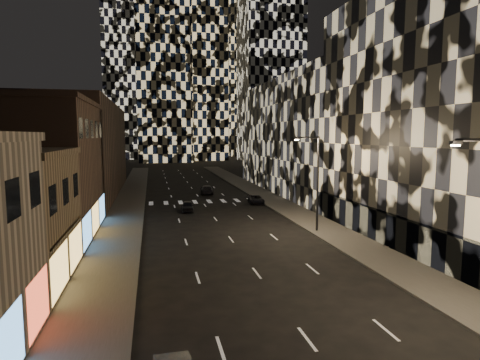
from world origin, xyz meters
name	(u,v)px	position (x,y,z in m)	size (l,w,h in m)	color
sidewalk_left	(128,204)	(-10.00, 50.00, 0.07)	(4.00, 120.00, 0.15)	#47443F
sidewalk_right	(271,199)	(10.00, 50.00, 0.07)	(4.00, 120.00, 0.15)	#47443F
curb_left	(144,203)	(-7.90, 50.00, 0.07)	(0.20, 120.00, 0.15)	#4C4C47
curb_right	(257,199)	(7.90, 50.00, 0.07)	(0.20, 120.00, 0.15)	#4C4C47
retail_brown	(35,172)	(-17.00, 33.50, 6.00)	(10.00, 15.00, 12.00)	#50382D
retail_filler_left	(83,150)	(-17.00, 60.00, 7.00)	(10.00, 40.00, 14.00)	#50382D
midrise_right	(469,115)	(20.00, 24.50, 11.00)	(16.00, 25.00, 22.00)	#232326
midrise_base	(384,227)	(12.30, 24.50, 1.50)	(0.60, 25.00, 3.00)	#383838
midrise_filler_right	(317,137)	(20.00, 57.00, 9.00)	(16.00, 40.00, 18.00)	#232326
tower_right_mid	(270,19)	(35.00, 135.00, 50.00)	(20.00, 20.00, 100.00)	black
tower_left_back	(135,6)	(-12.00, 165.00, 60.00)	(24.00, 24.00, 120.00)	black
tower_center_low	(163,23)	(-2.00, 140.00, 47.50)	(18.00, 18.00, 95.00)	black
streetlight_far	(315,177)	(8.35, 30.00, 5.35)	(2.55, 0.25, 9.00)	black
car_dark_midlane	(188,206)	(-2.60, 43.32, 0.61)	(1.44, 3.57, 1.22)	black
car_dark_oncoming	(207,190)	(1.66, 57.24, 0.68)	(1.91, 4.70, 1.36)	black
car_dark_rightlane	(256,199)	(7.00, 46.87, 0.56)	(1.87, 4.06, 1.13)	black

